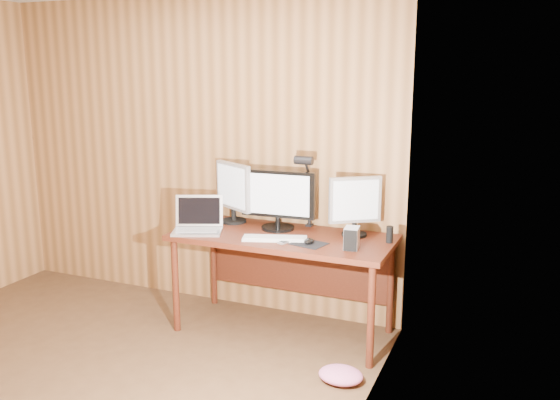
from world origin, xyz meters
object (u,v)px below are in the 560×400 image
Objects in this scene: desk at (286,248)px; phone at (284,242)px; monitor_left at (233,190)px; speaker at (390,234)px; laptop at (198,223)px; keyboard at (275,238)px; hard_drive at (352,238)px; mouse at (309,241)px; desk_lamp at (306,180)px; monitor_right at (355,204)px; monitor_center at (278,199)px.

desk is 14.43× the size of phone.
monitor_left is 1.27m from speaker.
monitor_left reaches higher than desk.
keyboard is (0.62, 0.00, -0.05)m from laptop.
laptop is 1.18m from hard_drive.
desk is at bearing -177.34° from speaker.
speaker is (0.50, 0.25, 0.04)m from mouse.
laptop is at bearing 172.50° from hard_drive.
monitor_left is 0.79× the size of desk_lamp.
desk is at bearing 70.74° from keyboard.
hard_drive is at bearing -112.36° from monitor_right.
monitor_left is 4.42× the size of mouse.
monitor_center is at bearing 90.64° from keyboard.
laptop is at bearing 161.92° from keyboard.
monitor_left reaches higher than speaker.
phone is at bearing -156.74° from speaker.
desk is at bearing -3.57° from laptop.
desk is 3.40× the size of keyboard.
monitor_left is at bearing 176.26° from speaker.
speaker is (0.67, 0.29, 0.05)m from phone.
phone is (0.09, -0.05, -0.00)m from keyboard.
mouse is (0.75, -0.33, -0.23)m from monitor_left.
speaker is 0.74m from desk_lamp.
monitor_center is 0.25m from desk_lamp.
mouse reaches higher than phone.
desk is at bearing 159.18° from mouse.
monitor_right is at bearing 73.25° from mouse.
monitor_center is at bearing 138.11° from phone.
desk is at bearing -37.00° from monitor_center.
monitor_center is at bearing 149.60° from monitor_right.
hard_drive is (0.56, 0.00, 0.06)m from keyboard.
laptop is (-0.53, -0.27, -0.17)m from monitor_center.
desk_lamp is (-0.66, 0.13, 0.31)m from speaker.
monitor_left is at bearing -179.85° from desk_lamp.
phone is (0.58, -0.37, -0.25)m from monitor_left.
speaker is at bearing 45.28° from mouse.
monitor_center is 0.49m from mouse.
monitor_right is 0.62m from keyboard.
desk_lamp is at bearing 169.17° from speaker.
desk is 0.63m from monitor_left.
desk_lamp is (0.09, 0.16, 0.49)m from desk.
monitor_right is 0.45m from mouse.
keyboard is (0.09, -0.27, -0.22)m from monitor_center.
laptop is (-1.11, -0.31, -0.17)m from monitor_right.
speaker is at bearing 42.24° from hard_drive.
desk_lamp reaches higher than monitor_right.
desk_lamp reaches higher than hard_drive.
monitor_right is at bearing 60.18° from phone.
mouse is (-0.23, -0.32, -0.21)m from monitor_right.
desk is 2.68× the size of desk_lamp.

